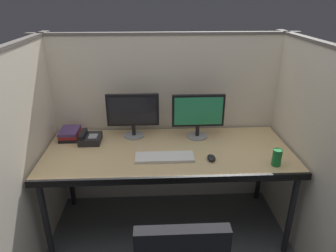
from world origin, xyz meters
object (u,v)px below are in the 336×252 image
computer_mouse (211,158)px  desk (168,156)px  desk_phone (90,138)px  soda_can (277,157)px  book_stack (70,134)px  monitor_left (133,113)px  monitor_right (198,113)px  keyboard_main (165,157)px

computer_mouse → desk: bearing=152.2°
desk_phone → computer_mouse: bearing=-20.0°
soda_can → desk_phone: bearing=162.5°
desk → desk_phone: size_ratio=10.00×
computer_mouse → book_stack: (-1.12, 0.43, 0.02)m
desk → monitor_left: monitor_left is taller
desk_phone → book_stack: (-0.18, 0.09, 0.00)m
desk → monitor_left: 0.47m
monitor_right → desk_phone: monitor_right is taller
monitor_left → desk_phone: size_ratio=2.26×
monitor_left → computer_mouse: bearing=-36.5°
monitor_right → book_stack: size_ratio=1.93×
monitor_left → desk_phone: 0.41m
monitor_right → desk_phone: size_ratio=2.26×
desk → book_stack: bearing=161.6°
keyboard_main → computer_mouse: bearing=-6.2°
keyboard_main → monitor_left: bearing=121.7°
desk → book_stack: (-0.81, 0.27, 0.09)m
desk → monitor_right: 0.44m
keyboard_main → desk_phone: (-0.60, 0.30, 0.02)m
book_stack → desk: bearing=-18.4°
monitor_right → soda_can: bearing=-44.7°
computer_mouse → monitor_right: bearing=97.1°
desk_phone → soda_can: 1.45m
desk_phone → monitor_left: bearing=14.4°
monitor_left → desk_phone: bearing=-165.6°
keyboard_main → computer_mouse: (0.34, -0.04, 0.01)m
computer_mouse → desk_phone: 1.00m
desk → desk_phone: 0.66m
computer_mouse → book_stack: book_stack is taller
desk_phone → monitor_right: bearing=3.3°
monitor_left → desk_phone: (-0.35, -0.09, -0.18)m
monitor_left → desk_phone: monitor_left is taller
monitor_right → soda_can: 0.71m
monitor_right → book_stack: monitor_right is taller
soda_can → computer_mouse: bearing=167.9°
desk → monitor_left: (-0.28, 0.27, 0.27)m
monitor_left → keyboard_main: size_ratio=1.00×
monitor_left → book_stack: size_ratio=1.93×
monitor_left → computer_mouse: size_ratio=4.48×
book_stack → soda_can: bearing=-18.7°
desk → soda_can: 0.80m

